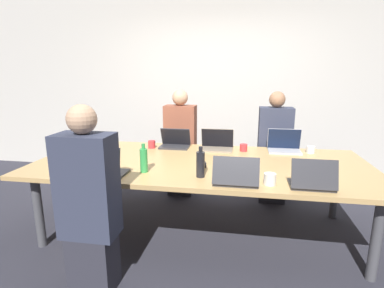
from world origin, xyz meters
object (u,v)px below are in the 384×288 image
Objects in this scene: cup_near_midright at (270,179)px; cup_far_center at (243,148)px; laptop_far_midleft at (175,142)px; person_far_right at (274,150)px; cup_far_right at (311,150)px; stapler at (202,163)px; laptop_near_right at (313,180)px; laptop_far_center at (217,144)px; bottle_near_midright at (200,164)px; cup_far_midleft at (152,144)px; laptop_far_right at (284,145)px; person_near_left at (89,205)px; laptop_near_left at (103,168)px; laptop_near_midright at (236,176)px; bottle_near_left at (144,160)px; person_far_midleft at (181,145)px; cup_near_left at (76,168)px.

cup_far_center is at bearing 101.36° from cup_near_midright.
person_far_right is at bearing 17.46° from laptop_far_midleft.
cup_far_right is 0.57× the size of stapler.
laptop_near_right is at bearing -100.96° from cup_far_right.
laptop_far_center is 1.39× the size of bottle_near_midright.
cup_far_midleft is at bearing -178.18° from cup_far_center.
cup_near_midright is at bearing -78.64° from cup_far_center.
bottle_near_midright is (-0.06, -0.95, 0.04)m from laptop_far_center.
person_near_left reaches higher than laptop_far_right.
stapler is at bearing -150.96° from laptop_near_left.
laptop_near_left is (-0.11, -1.02, 0.03)m from cup_far_midleft.
person_near_left reaches higher than cup_far_midleft.
laptop_far_center is at bearing -149.46° from person_far_right.
laptop_near_midright is at bearing -77.49° from laptop_far_center.
bottle_near_left is 0.56m from stapler.
laptop_far_midleft is at bearing 18.13° from cup_far_midleft.
cup_far_midleft is 0.87m from bottle_near_left.
laptop_near_left is at bearing -103.04° from person_far_midleft.
person_near_left reaches higher than laptop_near_left.
laptop_near_right is 2.01m from person_far_midleft.
laptop_far_center is 0.26× the size of person_near_left.
cup_near_left is (-1.14, -1.04, -0.02)m from laptop_far_center.
cup_near_left is (-1.82, -1.44, 0.13)m from person_far_right.
person_far_midleft is 1.56m from laptop_near_left.
laptop_near_midright is (1.00, -1.03, 0.02)m from cup_far_midleft.
laptop_far_center reaches higher than laptop_far_midleft.
laptop_near_right is 1.39m from bottle_near_left.
laptop_far_midleft is 1.46m from cup_near_midright.
cup_near_midright is 0.57m from bottle_near_midright.
laptop_far_right is 1.12m from cup_near_midright.
cup_far_right is (0.35, -0.38, 0.11)m from person_far_right.
laptop_near_left reaches higher than laptop_far_right.
cup_far_right is 0.26× the size of laptop_far_midleft.
stapler is at bearing -140.05° from laptop_far_right.
laptop_near_left reaches higher than laptop_near_midright.
person_far_midleft is (-1.54, 0.41, -0.11)m from cup_far_right.
bottle_near_left reaches higher than laptop_near_right.
laptop_far_midleft is 1.24m from cup_near_left.
cup_far_midleft is (-0.24, -0.49, 0.12)m from person_far_midleft.
laptop_far_center reaches higher than cup_far_center.
laptop_near_right is 1.66m from person_near_left.
cup_far_midleft is at bearing 68.73° from cup_near_left.
cup_far_right is 0.27× the size of laptop_near_right.
cup_far_right is at bearing 1.08° from laptop_far_center.
person_far_right is 0.53m from cup_far_right.
cup_far_right is 1.84m from bottle_near_left.
cup_far_midleft is (-1.50, -0.11, -0.03)m from laptop_far_right.
cup_far_midleft is at bearing -161.87° from laptop_far_midleft.
laptop_near_right is at bearing -44.51° from stapler.
cup_far_right is 1.02× the size of cup_far_midleft.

